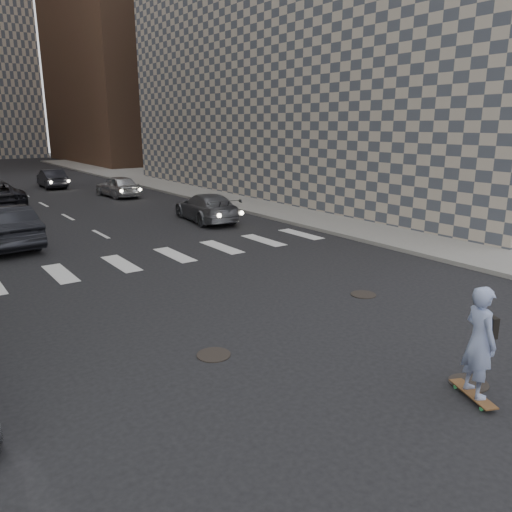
{
  "coord_description": "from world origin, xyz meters",
  "views": [
    {
      "loc": [
        -6.73,
        -6.92,
        4.59
      ],
      "look_at": [
        0.47,
        3.17,
        1.3
      ],
      "focal_mm": 35.0,
      "sensor_mm": 36.0,
      "label": 1
    }
  ],
  "objects_px": {
    "skateboarder": "(480,342)",
    "traffic_car_d": "(118,186)",
    "traffic_car_b": "(206,207)",
    "traffic_car_a": "(3,226)",
    "traffic_car_e": "(52,179)"
  },
  "relations": [
    {
      "from": "skateboarder",
      "to": "traffic_car_d",
      "type": "distance_m",
      "value": 27.71
    },
    {
      "from": "skateboarder",
      "to": "traffic_car_d",
      "type": "xyz_separation_m",
      "value": [
        3.99,
        27.42,
        -0.38
      ]
    },
    {
      "from": "traffic_car_b",
      "to": "traffic_car_d",
      "type": "height_order",
      "value": "traffic_car_d"
    },
    {
      "from": "traffic_car_a",
      "to": "traffic_car_b",
      "type": "xyz_separation_m",
      "value": [
        8.95,
        0.05,
        -0.12
      ]
    },
    {
      "from": "traffic_car_a",
      "to": "traffic_car_d",
      "type": "xyz_separation_m",
      "value": [
        8.5,
        10.64,
        -0.1
      ]
    },
    {
      "from": "traffic_car_a",
      "to": "traffic_car_b",
      "type": "distance_m",
      "value": 8.96
    },
    {
      "from": "traffic_car_b",
      "to": "traffic_car_a",
      "type": "bearing_deg",
      "value": 7.39
    },
    {
      "from": "skateboarder",
      "to": "traffic_car_b",
      "type": "distance_m",
      "value": 17.42
    },
    {
      "from": "skateboarder",
      "to": "traffic_car_d",
      "type": "bearing_deg",
      "value": 105.02
    },
    {
      "from": "traffic_car_d",
      "to": "traffic_car_a",
      "type": "bearing_deg",
      "value": 46.96
    },
    {
      "from": "traffic_car_e",
      "to": "traffic_car_a",
      "type": "bearing_deg",
      "value": 73.18
    },
    {
      "from": "traffic_car_b",
      "to": "skateboarder",
      "type": "bearing_deg",
      "value": 82.24
    },
    {
      "from": "skateboarder",
      "to": "traffic_car_a",
      "type": "xyz_separation_m",
      "value": [
        -4.51,
        16.78,
        -0.28
      ]
    },
    {
      "from": "skateboarder",
      "to": "traffic_car_e",
      "type": "xyz_separation_m",
      "value": [
        1.72,
        34.84,
        -0.39
      ]
    },
    {
      "from": "traffic_car_a",
      "to": "traffic_car_e",
      "type": "relative_size",
      "value": 1.17
    }
  ]
}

